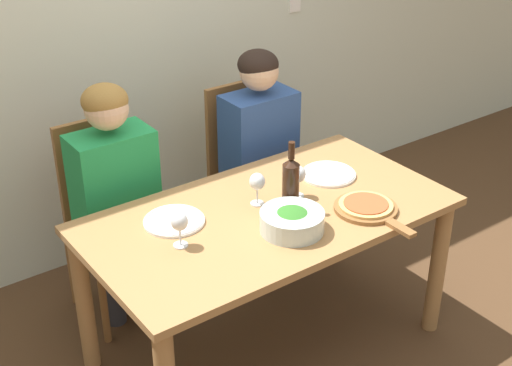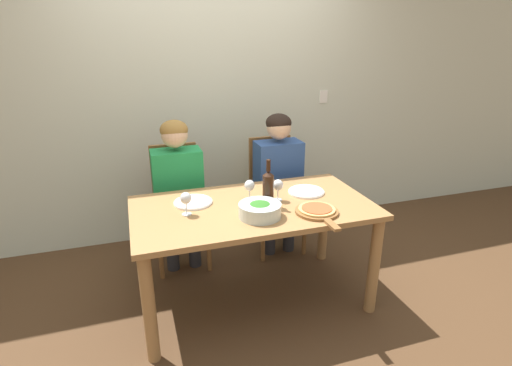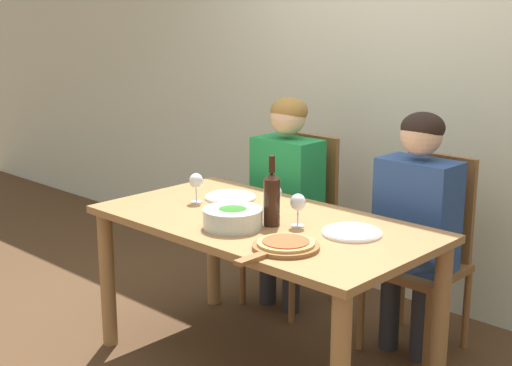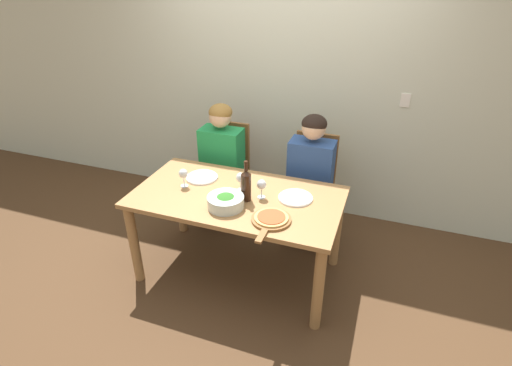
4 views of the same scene
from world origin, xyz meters
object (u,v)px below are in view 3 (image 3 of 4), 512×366
chair_left (298,216)px  wine_glass_left (196,182)px  person_man (415,212)px  dinner_plate_right (352,232)px  chair_right (425,249)px  pizza_on_board (284,246)px  person_woman (285,184)px  wine_glass_centre (275,194)px  dinner_plate_left (230,197)px  wine_glass_right (298,204)px  broccoli_bowl (233,218)px  wine_bottle (272,198)px

chair_left → wine_glass_left: bearing=-92.2°
person_man → dinner_plate_right: bearing=-89.2°
chair_right → pizza_on_board: 1.03m
chair_left → pizza_on_board: 1.28m
person_woman → wine_glass_centre: (0.42, -0.55, 0.12)m
person_man → wine_glass_left: bearing=-143.5°
chair_left → person_woman: person_woman is taller
chair_left → chair_right: bearing=0.0°
dinner_plate_left → wine_glass_centre: bearing=-11.8°
person_man → wine_glass_left: (-0.87, -0.64, 0.12)m
wine_glass_left → wine_glass_right: size_ratio=1.00×
chair_right → broccoli_bowl: bearing=-115.3°
person_man → pizza_on_board: person_man is taller
chair_left → dinner_plate_left: bearing=-86.1°
dinner_plate_left → pizza_on_board: (0.73, -0.41, 0.01)m
wine_glass_left → wine_glass_centre: 0.45m
chair_right → wine_bottle: bearing=-113.0°
chair_right → person_woman: person_woman is taller
chair_right → wine_glass_right: 0.83m
wine_glass_right → wine_glass_centre: size_ratio=1.00×
wine_bottle → pizza_on_board: (0.26, -0.21, -0.11)m
wine_glass_left → dinner_plate_left: bearing=67.8°
dinner_plate_right → dinner_plate_left: bearing=175.8°
wine_glass_left → pizza_on_board: bearing=-16.5°
person_woman → dinner_plate_right: bearing=-32.1°
wine_glass_centre → pizza_on_board: bearing=-43.2°
wine_bottle → dinner_plate_right: bearing=22.0°
wine_glass_right → person_woman: bearing=135.0°
person_woman → wine_glass_left: 0.65m
chair_right → wine_glass_right: bearing=-108.4°
dinner_plate_left → wine_glass_right: (0.56, -0.13, 0.10)m
dinner_plate_left → dinner_plate_right: bearing=-4.2°
person_woman → dinner_plate_right: person_woman is taller
dinner_plate_left → pizza_on_board: 0.83m
wine_bottle → wine_glass_left: size_ratio=2.12×
chair_right → wine_glass_centre: chair_right is taller
chair_left → wine_glass_right: (0.60, -0.72, 0.33)m
wine_glass_left → person_man: bearing=36.5°
chair_left → person_man: (0.84, -0.12, 0.22)m
wine_bottle → broccoli_bowl: size_ratio=1.20×
broccoli_bowl → wine_glass_centre: size_ratio=1.77×
chair_left → wine_glass_left: (-0.03, -0.76, 0.33)m
wine_glass_left → wine_glass_centre: size_ratio=1.00×
wine_bottle → wine_glass_centre: (-0.09, 0.12, -0.02)m
wine_bottle → dinner_plate_left: size_ratio=1.23×
chair_right → pizza_on_board: size_ratio=2.36×
wine_glass_right → wine_bottle: bearing=-144.7°
person_woman → wine_glass_centre: person_woman is taller
chair_right → person_woman: 0.88m
person_man → pizza_on_board: bearing=-94.9°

